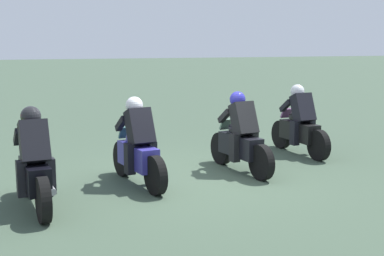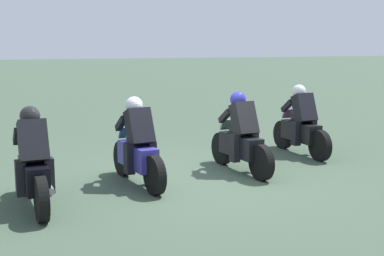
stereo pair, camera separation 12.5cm
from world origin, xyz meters
The scene contains 5 objects.
ground_plane centered at (0.00, 0.00, 0.00)m, with size 120.00×120.00×0.00m, color #3D503E.
rider_lane_a centered at (1.32, -2.79, 0.62)m, with size 2.04×0.57×1.51m.
rider_lane_b centered at (0.23, -0.98, 0.62)m, with size 2.03×0.62×1.51m.
rider_lane_c centered at (-0.11, 1.05, 0.62)m, with size 2.02×0.64×1.51m.
rider_lane_d centered at (-0.95, 2.75, 0.62)m, with size 2.04×0.58×1.51m.
Camera 2 is at (-8.98, 2.67, 2.48)m, focal length 50.26 mm.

